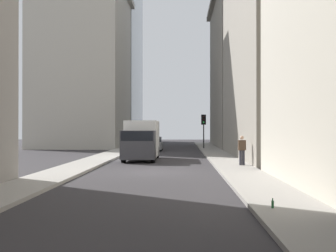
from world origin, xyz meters
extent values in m
plane|color=#302D30|center=(0.00, 0.00, 0.00)|extent=(135.00, 135.00, 0.00)
cube|color=gray|center=(0.00, 4.50, 0.07)|extent=(90.00, 2.20, 0.14)
cube|color=gray|center=(0.00, -4.50, 0.07)|extent=(90.00, 2.20, 0.14)
cube|color=gray|center=(31.59, -10.60, 10.25)|extent=(19.34, 10.00, 20.50)
cube|color=gray|center=(31.59, -5.35, 18.12)|extent=(19.34, 0.50, 0.60)
cube|color=#B7B2A5|center=(31.24, 10.60, 10.69)|extent=(15.03, 10.00, 21.38)
cube|color=silver|center=(9.53, 1.40, 1.54)|extent=(4.60, 2.25, 2.60)
cube|color=#38383D|center=(6.33, 1.40, 1.19)|extent=(1.90, 2.25, 1.90)
cube|color=black|center=(6.33, 1.40, 1.79)|extent=(1.92, 2.09, 0.64)
cylinder|color=black|center=(6.33, 0.41, 0.44)|extent=(0.88, 0.28, 0.88)
cylinder|color=black|center=(6.33, 2.38, 0.44)|extent=(0.88, 0.28, 0.88)
cylinder|color=black|center=(10.93, 0.41, 0.44)|extent=(0.88, 0.28, 0.88)
cylinder|color=black|center=(10.93, 2.38, 0.44)|extent=(0.88, 0.28, 0.88)
cube|color=slate|center=(22.27, 1.40, 0.53)|extent=(4.30, 1.78, 0.70)
cube|color=black|center=(22.47, 1.40, 1.15)|extent=(2.10, 1.58, 0.54)
cylinder|color=black|center=(20.92, 0.62, 0.32)|extent=(0.64, 0.22, 0.64)
cylinder|color=black|center=(20.92, 2.18, 0.32)|extent=(0.64, 0.22, 0.64)
cylinder|color=black|center=(23.62, 0.62, 0.32)|extent=(0.64, 0.22, 0.64)
cylinder|color=black|center=(23.62, 2.18, 0.32)|extent=(0.64, 0.22, 0.64)
cylinder|color=black|center=(24.99, -3.87, 1.47)|extent=(0.12, 0.12, 2.66)
cube|color=black|center=(24.99, -3.87, 3.25)|extent=(0.28, 0.32, 0.90)
cube|color=black|center=(25.14, -3.87, 3.25)|extent=(0.03, 0.52, 1.10)
sphere|color=black|center=(24.83, -3.87, 3.55)|extent=(0.20, 0.20, 0.20)
sphere|color=black|center=(24.83, -3.87, 3.25)|extent=(0.20, 0.20, 0.20)
sphere|color=green|center=(24.83, -3.87, 2.95)|extent=(0.20, 0.20, 0.20)
cylinder|color=#33333D|center=(2.93, -5.12, 0.57)|extent=(0.16, 0.16, 0.87)
cylinder|color=#33333D|center=(2.93, -4.95, 0.57)|extent=(0.16, 0.16, 0.87)
cube|color=#4C3828|center=(2.93, -5.03, 1.30)|extent=(0.26, 0.44, 0.60)
sphere|color=tan|center=(2.93, -5.03, 1.75)|extent=(0.22, 0.22, 0.22)
cylinder|color=#236033|center=(-11.09, -3.96, 0.24)|extent=(0.07, 0.07, 0.20)
cylinder|color=#236033|center=(-11.09, -3.96, 0.38)|extent=(0.03, 0.03, 0.07)
camera|label=1|loc=(-23.13, -1.51, 2.30)|focal=47.36mm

